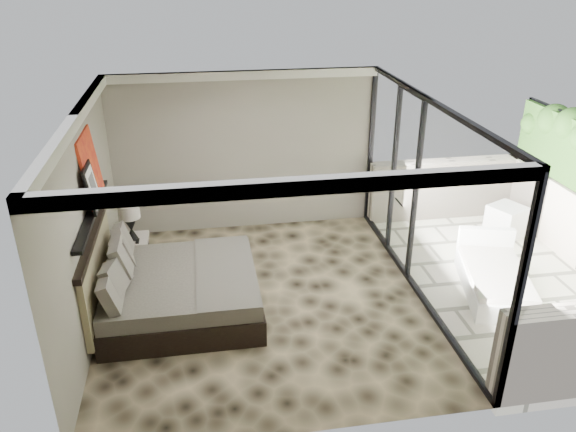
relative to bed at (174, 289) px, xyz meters
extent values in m
plane|color=black|center=(1.25, 0.05, -0.35)|extent=(5.00, 5.00, 0.00)
cube|color=silver|center=(1.25, 0.05, 2.44)|extent=(4.50, 5.00, 0.02)
cube|color=gray|center=(1.25, 2.54, 1.05)|extent=(4.50, 0.02, 2.80)
cube|color=gray|center=(-0.99, 0.05, 1.05)|extent=(0.02, 5.00, 2.80)
cube|color=white|center=(3.50, 0.05, 1.05)|extent=(0.08, 5.00, 2.80)
cube|color=beige|center=(5.00, 0.05, -0.41)|extent=(3.00, 5.00, 0.12)
cube|color=black|center=(-0.93, 0.15, 1.15)|extent=(0.12, 2.20, 0.05)
cube|color=black|center=(0.11, 0.00, -0.17)|extent=(2.08, 1.98, 0.36)
cube|color=#534E45|center=(0.11, 0.00, 0.12)|extent=(2.02, 1.92, 0.22)
cube|color=#514F46|center=(0.71, 0.00, 0.23)|extent=(0.79, 1.96, 0.03)
cube|color=#8B7F58|center=(-0.95, 0.00, 0.34)|extent=(0.08, 2.08, 0.99)
cube|color=black|center=(-0.68, 1.29, -0.07)|extent=(0.65, 0.65, 0.55)
cone|color=black|center=(-0.63, 1.29, 0.25)|extent=(0.18, 0.18, 0.16)
cone|color=black|center=(-0.63, 1.29, 0.42)|extent=(0.18, 0.18, 0.16)
cylinder|color=beige|center=(-0.63, 1.29, 0.64)|extent=(0.32, 0.32, 0.22)
cube|color=#C25810|center=(-0.95, 0.57, 1.63)|extent=(0.13, 0.90, 0.90)
cube|color=black|center=(-0.89, 0.20, 1.48)|extent=(0.11, 0.50, 0.60)
cube|color=silver|center=(5.70, 1.45, -0.08)|extent=(0.71, 0.71, 0.54)
cube|color=white|center=(4.59, -0.27, -0.20)|extent=(1.24, 1.84, 0.29)
cube|color=beige|center=(4.59, -0.27, -0.01)|extent=(1.18, 1.72, 0.08)
cube|color=white|center=(4.79, 0.49, 0.13)|extent=(0.84, 0.34, 0.37)
camera|label=1|loc=(0.49, -6.68, 4.13)|focal=35.00mm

